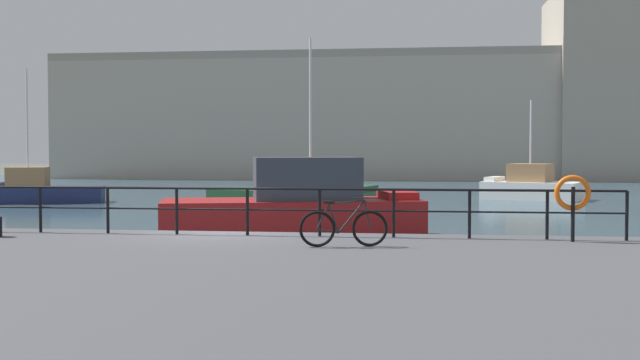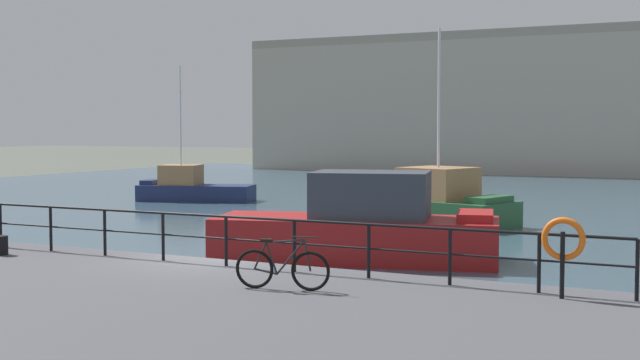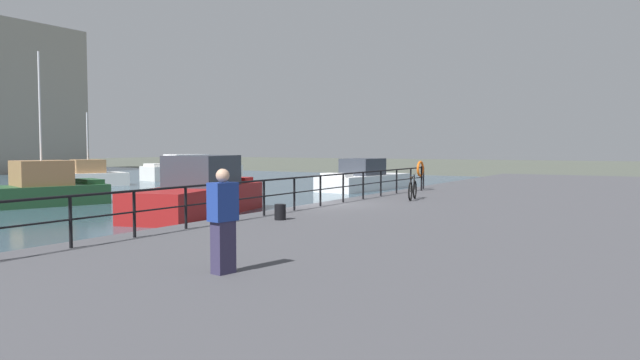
{
  "view_description": "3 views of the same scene",
  "coord_description": "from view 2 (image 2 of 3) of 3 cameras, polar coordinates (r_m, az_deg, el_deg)",
  "views": [
    {
      "loc": [
        4.69,
        -17.86,
        2.84
      ],
      "look_at": [
        2.14,
        2.23,
        2.02
      ],
      "focal_mm": 43.82,
      "sensor_mm": 36.0,
      "label": 1
    },
    {
      "loc": [
        10.57,
        -15.8,
        3.82
      ],
      "look_at": [
        0.8,
        3.87,
        2.46
      ],
      "focal_mm": 47.64,
      "sensor_mm": 36.0,
      "label": 2
    },
    {
      "loc": [
        -18.1,
        -11.08,
        2.92
      ],
      "look_at": [
        2.15,
        1.0,
        1.61
      ],
      "focal_mm": 33.05,
      "sensor_mm": 36.0,
      "label": 3
    }
  ],
  "objects": [
    {
      "name": "moored_red_daysailer",
      "position": [
        24.28,
        2.75,
        -3.2
      ],
      "size": [
        8.48,
        4.66,
        2.56
      ],
      "rotation": [
        0.0,
        0.0,
        0.26
      ],
      "color": "maroon",
      "rests_on": "water_basin"
    },
    {
      "name": "life_ring_stand",
      "position": [
        15.12,
        16.03,
        -4.0
      ],
      "size": [
        0.75,
        0.16,
        1.4
      ],
      "color": "black",
      "rests_on": "quay_promenade"
    },
    {
      "name": "moored_small_launch",
      "position": [
        33.91,
        7.21,
        -1.55
      ],
      "size": [
        7.97,
        4.95,
        7.65
      ],
      "rotation": [
        0.0,
        0.0,
        -0.31
      ],
      "color": "#23512D",
      "rests_on": "water_basin"
    },
    {
      "name": "mooring_bollard",
      "position": [
        20.87,
        -20.65,
        -4.13
      ],
      "size": [
        0.32,
        0.32,
        0.44
      ],
      "primitive_type": "cylinder",
      "color": "black",
      "rests_on": "quay_promenade"
    },
    {
      "name": "parked_bicycle",
      "position": [
        15.38,
        -2.56,
        -5.95
      ],
      "size": [
        1.74,
        0.44,
        0.98
      ],
      "rotation": [
        0.0,
        0.0,
        0.22
      ],
      "color": "black",
      "rests_on": "quay_promenade"
    },
    {
      "name": "ground_plane",
      "position": [
        19.39,
        -7.29,
        -7.84
      ],
      "size": [
        240.0,
        240.0,
        0.0
      ],
      "primitive_type": "plane",
      "color": "#4C5147"
    },
    {
      "name": "moored_white_yacht",
      "position": [
        44.46,
        -8.62,
        -0.52
      ],
      "size": [
        6.23,
        3.6,
        6.97
      ],
      "rotation": [
        0.0,
        0.0,
        3.43
      ],
      "color": "navy",
      "rests_on": "water_basin"
    },
    {
      "name": "quay_railing",
      "position": [
        19.98,
        -14.27,
        -2.84
      ],
      "size": [
        22.99,
        0.07,
        1.08
      ],
      "color": "black",
      "rests_on": "quay_promenade"
    },
    {
      "name": "water_basin",
      "position": [
        47.35,
        13.43,
        -1.16
      ],
      "size": [
        80.0,
        60.0,
        0.01
      ],
      "primitive_type": "cube",
      "color": "#385160",
      "rests_on": "ground_plane"
    }
  ]
}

